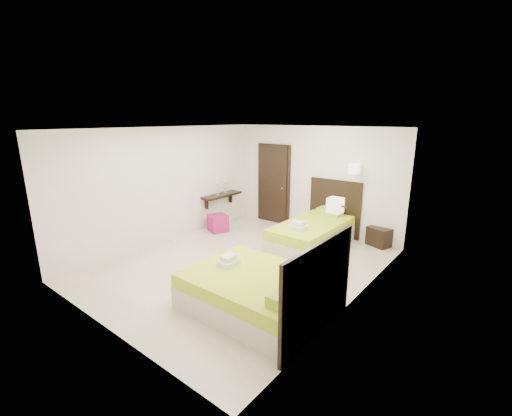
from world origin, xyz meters
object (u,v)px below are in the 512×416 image
Objects in this scene: bed_double at (262,291)px; nightstand at (380,236)px; ottoman at (218,223)px; bed_single at (314,232)px.

nightstand is at bearing 83.10° from bed_double.
nightstand is (0.46, 3.77, -0.10)m from bed_double.
bed_double is 4.89× the size of ottoman.
bed_single is at bearing -121.34° from nightstand.
bed_single is at bearing 103.80° from bed_double.
bed_single reaches higher than ottoman.
nightstand and ottoman have the same top height.
bed_single reaches higher than bed_double.
bed_single is 4.58× the size of nightstand.
nightstand is at bearing 40.14° from bed_single.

